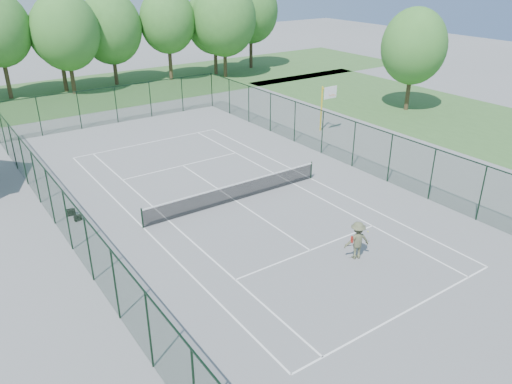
# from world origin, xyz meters

# --- Properties ---
(ground) EXTENTS (140.00, 140.00, 0.00)m
(ground) POSITION_xyz_m (0.00, 0.00, 0.00)
(ground) COLOR gray
(ground) RESTS_ON ground
(grass_far) EXTENTS (80.00, 16.00, 0.01)m
(grass_far) POSITION_xyz_m (0.00, 30.00, 0.01)
(grass_far) COLOR #426F34
(grass_far) RESTS_ON ground
(grass_side) EXTENTS (14.00, 40.00, 0.01)m
(grass_side) POSITION_xyz_m (24.00, 4.00, 0.01)
(grass_side) COLOR #426F34
(grass_side) RESTS_ON ground
(court_lines) EXTENTS (11.05, 23.85, 0.01)m
(court_lines) POSITION_xyz_m (0.00, 0.00, 0.00)
(court_lines) COLOR white
(court_lines) RESTS_ON ground
(tennis_net) EXTENTS (11.08, 0.08, 1.10)m
(tennis_net) POSITION_xyz_m (0.00, 0.00, 0.58)
(tennis_net) COLOR black
(tennis_net) RESTS_ON ground
(fence_enclosure) EXTENTS (18.05, 36.05, 3.02)m
(fence_enclosure) POSITION_xyz_m (0.00, 0.00, 1.56)
(fence_enclosure) COLOR #16361C
(fence_enclosure) RESTS_ON ground
(tree_line_far) EXTENTS (39.40, 6.40, 9.70)m
(tree_line_far) POSITION_xyz_m (0.00, 30.00, 5.99)
(tree_line_far) COLOR #483924
(tree_line_far) RESTS_ON ground
(basketball_goal) EXTENTS (1.20, 1.43, 3.65)m
(basketball_goal) POSITION_xyz_m (12.34, 6.38, 2.57)
(basketball_goal) COLOR yellow
(basketball_goal) RESTS_ON ground
(tree_side) EXTENTS (5.53, 5.53, 8.76)m
(tree_side) POSITION_xyz_m (22.68, 7.04, 5.52)
(tree_side) COLOR #483924
(tree_side) RESTS_ON ground
(sports_bag_a) EXTENTS (0.46, 0.32, 0.34)m
(sports_bag_a) POSITION_xyz_m (-8.04, 3.48, 0.17)
(sports_bag_a) COLOR black
(sports_bag_a) RESTS_ON ground
(sports_bag_b) EXTENTS (0.39, 0.28, 0.28)m
(sports_bag_b) POSITION_xyz_m (-7.93, 2.68, 0.14)
(sports_bag_b) COLOR black
(sports_bag_b) RESTS_ON ground
(tennis_player) EXTENTS (2.02, 1.01, 1.80)m
(tennis_player) POSITION_xyz_m (1.29, -8.04, 0.90)
(tennis_player) COLOR #575C3F
(tennis_player) RESTS_ON ground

